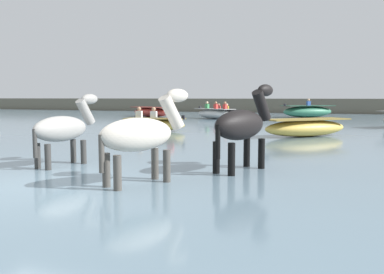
% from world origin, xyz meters
% --- Properties ---
extents(ground_plane, '(120.00, 120.00, 0.00)m').
position_xyz_m(ground_plane, '(0.00, 0.00, 0.00)').
color(ground_plane, '#756B56').
extents(water_surface, '(90.00, 90.00, 0.39)m').
position_xyz_m(water_surface, '(0.00, 10.00, 0.19)').
color(water_surface, slate).
rests_on(water_surface, ground).
extents(horse_lead_grey, '(0.69, 1.74, 1.88)m').
position_xyz_m(horse_lead_grey, '(-0.63, 1.83, 1.11)').
color(horse_lead_grey, gray).
rests_on(horse_lead_grey, ground).
extents(horse_trailing_black, '(0.96, 1.90, 2.07)m').
position_xyz_m(horse_trailing_black, '(2.97, 2.64, 1.23)').
color(horse_trailing_black, black).
rests_on(horse_trailing_black, ground).
extents(horse_flank_pinto, '(1.09, 1.74, 1.95)m').
position_xyz_m(horse_flank_pinto, '(1.76, 0.80, 1.16)').
color(horse_flank_pinto, beige).
rests_on(horse_flank_pinto, ground).
extents(boat_far_offshore, '(3.91, 3.64, 1.33)m').
position_xyz_m(boat_far_offshore, '(1.76, 25.40, 0.81)').
color(boat_far_offshore, '#337556').
rests_on(boat_far_offshore, water_surface).
extents(boat_far_inshore, '(2.75, 1.21, 1.02)m').
position_xyz_m(boat_far_inshore, '(-2.98, 10.64, 0.68)').
color(boat_far_inshore, gold).
rests_on(boat_far_inshore, water_surface).
extents(boat_near_starboard, '(3.23, 2.43, 1.15)m').
position_xyz_m(boat_near_starboard, '(-3.82, 21.14, 0.73)').
color(boat_near_starboard, silver).
rests_on(boat_near_starboard, water_surface).
extents(boat_distant_east, '(3.20, 3.23, 0.79)m').
position_xyz_m(boat_distant_east, '(3.31, 10.34, 0.71)').
color(boat_distant_east, gold).
rests_on(boat_distant_east, water_surface).
extents(boat_mid_outer, '(2.60, 0.84, 0.96)m').
position_xyz_m(boat_mid_outer, '(-4.22, 25.36, 0.64)').
color(boat_mid_outer, black).
rests_on(boat_mid_outer, water_surface).
extents(boat_mid_channel, '(4.12, 2.89, 0.85)m').
position_xyz_m(boat_mid_channel, '(-9.05, 22.09, 0.74)').
color(boat_mid_channel, '#BC382D').
rests_on(boat_mid_channel, water_surface).
extents(far_shoreline, '(80.00, 2.40, 1.69)m').
position_xyz_m(far_shoreline, '(0.00, 34.42, 0.85)').
color(far_shoreline, '#605B4C').
rests_on(far_shoreline, ground).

